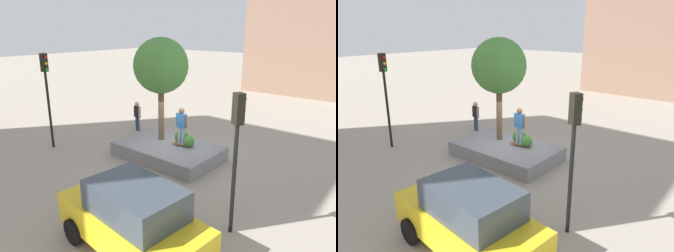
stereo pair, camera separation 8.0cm
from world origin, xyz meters
The scene contains 12 objects.
ground_plane centered at (0.00, 0.00, 0.00)m, with size 120.00×120.00×0.00m, color #9E9384.
planter_ledge centered at (0.11, 0.27, 0.32)m, with size 4.66×2.95×0.64m, color gray.
plaza_tree centered at (0.86, -0.13, 4.12)m, with size 2.52×2.52×4.77m.
boxwood_shrub centered at (-0.24, -0.28, 0.96)m, with size 0.64×0.64×0.64m, color #3D7A33.
hedge_clump centered at (-0.77, -0.13, 0.90)m, with size 0.52×0.52×0.52m, color #3D7A33.
skateboard centered at (-0.44, 0.00, 0.70)m, with size 0.83×0.40×0.07m.
skateboarder centered at (-0.44, 0.00, 1.70)m, with size 0.58×0.26×1.71m.
sedan_parked centered at (-3.33, 5.86, 1.04)m, with size 4.58×2.41×2.05m.
traffic_light_corner centered at (5.45, 2.93, 3.16)m, with size 0.36×0.32×4.65m.
traffic_light_median centered at (-4.89, 3.37, 2.87)m, with size 0.36×0.37×4.18m.
bystander_watching centered at (4.08, -1.71, 0.99)m, with size 0.56×0.32×1.72m.
plaza_lowrise_south centered at (0.24, -20.26, 6.48)m, with size 10.17×6.42×12.96m, color #8C6B56.
Camera 1 is at (-8.61, 10.75, 5.79)m, focal length 33.84 mm.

